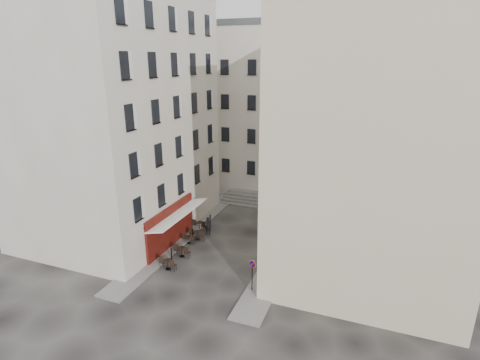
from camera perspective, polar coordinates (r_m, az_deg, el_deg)
The scene contains 18 objects.
ground at distance 29.46m, azimuth -3.76°, elevation -12.21°, with size 90.00×90.00×0.00m, color black.
sidewalk_left at distance 34.41m, azimuth -7.87°, elevation -7.56°, with size 2.00×22.00×0.12m, color slate.
sidewalk_right at distance 30.60m, azimuth 6.46°, elevation -10.93°, with size 2.00×18.00×0.12m, color slate.
building_left at distance 33.97m, azimuth -18.51°, elevation 9.47°, with size 12.20×16.20×20.60m.
building_right at distance 27.14m, azimuth 19.83°, elevation 5.25°, with size 12.20×14.20×18.60m.
building_back at distance 44.05m, azimuth 5.21°, elevation 10.74°, with size 18.20×10.20×18.60m.
cafe_storefront at distance 31.22m, azimuth -10.35°, elevation -6.77°, with size 1.74×7.30×3.50m.
stone_steps at distance 39.93m, azimuth 3.71°, elevation -3.20°, with size 9.00×3.15×0.80m.
bollard_near at distance 29.80m, azimuth -10.40°, elevation -10.95°, with size 0.12×0.12×0.98m.
bollard_mid at distance 32.48m, azimuth -7.22°, elevation -8.24°, with size 0.12×0.12×0.98m.
bollard_far at distance 35.30m, azimuth -4.56°, elevation -5.93°, with size 0.12×0.12×0.98m.
no_parking_sign at distance 25.18m, azimuth 1.87°, elevation -13.48°, with size 0.52×0.18×2.33m.
bistro_table_a at distance 28.60m, azimuth -10.91°, elevation -12.40°, with size 1.35×0.63×0.95m.
bistro_table_b at distance 30.06m, azimuth -8.83°, elevation -10.65°, with size 1.38×0.65×0.97m.
bistro_table_c at distance 32.03m, azimuth -7.81°, elevation -8.87°, with size 1.16×0.54×0.82m.
bistro_table_d at distance 32.46m, azimuth -6.52°, elevation -8.25°, with size 1.42×0.67×1.00m.
bistro_table_e at distance 34.18m, azimuth -6.19°, elevation -6.85°, with size 1.41×0.66×0.99m.
pedestrian at distance 33.18m, azimuth -4.88°, elevation -6.96°, with size 0.61×0.40×1.68m, color #222227.
Camera 1 is at (10.80, -23.08, 14.77)m, focal length 28.00 mm.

